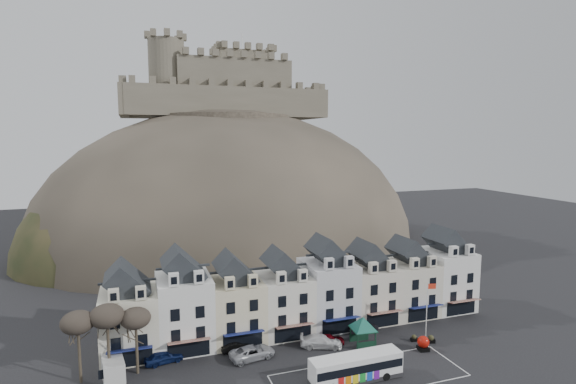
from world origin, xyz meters
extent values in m
plane|color=black|center=(0.00, 0.00, 0.00)|extent=(300.00, 300.00, 0.00)
cube|color=silver|center=(2.00, 1.25, 0.00)|extent=(22.00, 7.50, 0.01)
cube|color=silver|center=(-23.80, 16.00, 4.00)|extent=(6.80, 8.00, 8.00)
cube|color=black|center=(-23.80, 16.00, 9.20)|extent=(6.80, 5.76, 2.80)
cube|color=silver|center=(-25.30, 12.40, 8.90)|extent=(1.20, 0.80, 1.60)
cube|color=silver|center=(-22.30, 12.40, 8.90)|extent=(1.20, 0.80, 1.60)
cube|color=black|center=(-23.80, 11.97, 1.30)|extent=(5.10, 0.06, 2.20)
cube|color=navy|center=(-23.80, 11.30, 2.60)|extent=(5.10, 1.29, 0.43)
cube|color=white|center=(-17.00, 16.00, 4.60)|extent=(6.80, 8.00, 9.20)
cube|color=black|center=(-17.00, 16.00, 10.40)|extent=(6.80, 5.76, 2.80)
cube|color=white|center=(-18.50, 12.40, 10.10)|extent=(1.20, 0.80, 1.60)
cube|color=white|center=(-15.50, 12.40, 10.10)|extent=(1.20, 0.80, 1.60)
cube|color=black|center=(-17.00, 11.97, 1.30)|extent=(5.10, 0.06, 2.20)
cube|color=maroon|center=(-17.00, 11.30, 2.60)|extent=(5.10, 1.29, 0.43)
cube|color=beige|center=(-10.20, 16.00, 4.00)|extent=(6.80, 8.00, 8.00)
cube|color=black|center=(-10.20, 16.00, 9.20)|extent=(6.80, 5.76, 2.80)
cube|color=beige|center=(-11.70, 12.40, 8.90)|extent=(1.20, 0.80, 1.60)
cube|color=beige|center=(-8.70, 12.40, 8.90)|extent=(1.20, 0.80, 1.60)
cube|color=black|center=(-10.20, 11.97, 1.30)|extent=(5.10, 0.06, 2.20)
cube|color=navy|center=(-10.20, 11.30, 2.60)|extent=(5.10, 1.29, 0.43)
cube|color=silver|center=(-3.40, 16.00, 4.00)|extent=(6.80, 8.00, 8.00)
cube|color=black|center=(-3.40, 16.00, 9.20)|extent=(6.80, 5.76, 2.80)
cube|color=silver|center=(-4.90, 12.40, 8.90)|extent=(1.20, 0.80, 1.60)
cube|color=silver|center=(-1.90, 12.40, 8.90)|extent=(1.20, 0.80, 1.60)
cube|color=black|center=(-3.40, 11.97, 1.30)|extent=(5.10, 0.06, 2.20)
cube|color=maroon|center=(-3.40, 11.30, 2.60)|extent=(5.10, 1.29, 0.43)
cube|color=silver|center=(3.40, 16.00, 4.60)|extent=(6.80, 8.00, 9.20)
cube|color=black|center=(3.40, 16.00, 10.40)|extent=(6.80, 5.76, 2.80)
cube|color=silver|center=(1.90, 12.40, 10.10)|extent=(1.20, 0.80, 1.60)
cube|color=silver|center=(4.90, 12.40, 10.10)|extent=(1.20, 0.80, 1.60)
cube|color=black|center=(3.40, 11.97, 1.30)|extent=(5.10, 0.06, 2.20)
cube|color=navy|center=(3.40, 11.30, 2.60)|extent=(5.10, 1.29, 0.43)
cube|color=beige|center=(10.20, 16.00, 4.00)|extent=(6.80, 8.00, 8.00)
cube|color=black|center=(10.20, 16.00, 9.20)|extent=(6.80, 5.76, 2.80)
cube|color=beige|center=(8.70, 12.40, 8.90)|extent=(1.20, 0.80, 1.60)
cube|color=beige|center=(11.70, 12.40, 8.90)|extent=(1.20, 0.80, 1.60)
cube|color=black|center=(10.20, 11.97, 1.30)|extent=(5.10, 0.06, 2.20)
cube|color=maroon|center=(10.20, 11.30, 2.60)|extent=(5.10, 1.29, 0.43)
cube|color=beige|center=(17.00, 16.00, 4.00)|extent=(6.80, 8.00, 8.00)
cube|color=black|center=(17.00, 16.00, 9.20)|extent=(6.80, 5.76, 2.80)
cube|color=beige|center=(15.50, 12.40, 8.90)|extent=(1.20, 0.80, 1.60)
cube|color=beige|center=(18.50, 12.40, 8.90)|extent=(1.20, 0.80, 1.60)
cube|color=black|center=(17.00, 11.97, 1.30)|extent=(5.10, 0.06, 2.20)
cube|color=navy|center=(17.00, 11.30, 2.60)|extent=(5.10, 1.29, 0.43)
cube|color=white|center=(23.80, 16.00, 4.60)|extent=(6.80, 8.00, 9.20)
cube|color=black|center=(23.80, 16.00, 10.40)|extent=(6.80, 5.76, 2.80)
cube|color=white|center=(22.30, 12.40, 10.10)|extent=(1.20, 0.80, 1.60)
cube|color=white|center=(25.30, 12.40, 10.10)|extent=(1.20, 0.80, 1.60)
cube|color=black|center=(23.80, 11.97, 1.30)|extent=(5.10, 0.06, 2.20)
cube|color=maroon|center=(23.80, 11.30, 2.60)|extent=(5.10, 1.29, 0.43)
ellipsoid|color=#343028|center=(0.00, 70.00, 0.00)|extent=(96.00, 76.00, 68.00)
ellipsoid|color=#232F17|center=(-22.00, 64.00, 0.00)|extent=(52.00, 44.00, 42.00)
ellipsoid|color=#343028|center=(24.00, 74.00, 0.00)|extent=(56.00, 48.00, 46.00)
ellipsoid|color=#232F17|center=(-4.00, 56.00, 0.00)|extent=(40.00, 28.00, 28.00)
ellipsoid|color=#343028|center=(10.00, 58.00, 0.00)|extent=(36.00, 28.00, 24.00)
cylinder|color=#343028|center=(0.00, 70.00, 31.00)|extent=(30.00, 30.00, 3.00)
cube|color=#605949|center=(0.00, 66.00, 35.50)|extent=(48.00, 2.20, 7.00)
cube|color=#605949|center=(0.00, 86.00, 35.50)|extent=(48.00, 2.20, 7.00)
cube|color=#605949|center=(-24.00, 76.00, 35.50)|extent=(2.20, 22.00, 7.00)
cube|color=#605949|center=(24.00, 76.00, 35.50)|extent=(2.20, 22.00, 7.00)
cube|color=#605949|center=(2.00, 76.00, 41.00)|extent=(28.00, 18.00, 10.00)
cube|color=#605949|center=(6.00, 78.00, 42.50)|extent=(14.00, 12.00, 13.00)
cylinder|color=#605949|center=(-14.00, 72.00, 41.00)|extent=(8.40, 8.40, 18.00)
cylinder|color=silver|center=(6.00, 78.00, 51.50)|extent=(0.16, 0.16, 5.00)
cylinder|color=#332C20|center=(-29.00, 10.50, 2.87)|extent=(0.32, 0.32, 5.74)
ellipsoid|color=#383028|center=(-29.00, 10.50, 6.97)|extent=(3.61, 3.61, 2.54)
cylinder|color=#332C20|center=(-26.00, 10.50, 3.01)|extent=(0.32, 0.32, 6.02)
ellipsoid|color=#383028|center=(-26.00, 10.50, 7.31)|extent=(3.78, 3.78, 2.67)
cylinder|color=#332C20|center=(-23.00, 10.50, 2.73)|extent=(0.32, 0.32, 5.46)
ellipsoid|color=#383028|center=(-23.00, 10.50, 6.63)|extent=(3.43, 3.43, 2.42)
cube|color=#262628|center=(0.08, 0.84, 0.34)|extent=(10.70, 2.56, 0.49)
cube|color=white|center=(0.08, 0.84, 1.76)|extent=(10.70, 2.51, 2.45)
cube|color=black|center=(0.08, 0.84, 1.89)|extent=(10.49, 2.58, 0.92)
cube|color=white|center=(0.08, 0.84, 2.87)|extent=(10.49, 2.41, 0.24)
cube|color=orange|center=(5.37, 0.89, 2.70)|extent=(0.07, 1.17, 0.27)
cylinder|color=black|center=(3.30, -0.23, 0.44)|extent=(0.93, 0.32, 0.93)
cylinder|color=black|center=(3.28, 1.97, 0.44)|extent=(0.93, 0.32, 0.93)
cylinder|color=black|center=(-3.35, 1.92, 0.44)|extent=(0.93, 0.32, 0.93)
cube|color=#103120|center=(3.89, 9.63, 1.09)|extent=(0.15, 0.15, 2.18)
cube|color=#103120|center=(6.33, 9.41, 1.09)|extent=(0.15, 0.15, 2.18)
cube|color=#103120|center=(3.67, 7.18, 1.09)|extent=(0.15, 0.15, 2.18)
cube|color=#103120|center=(6.11, 6.97, 1.09)|extent=(0.15, 0.15, 2.18)
cube|color=#103120|center=(5.00, 8.30, 2.18)|extent=(3.24, 3.24, 0.11)
cone|color=#155D50|center=(5.00, 8.30, 2.99)|extent=(5.98, 5.98, 1.63)
cube|color=black|center=(11.59, 4.44, 0.24)|extent=(1.45, 1.45, 0.49)
sphere|color=#B2140A|center=(11.59, 4.44, 1.12)|extent=(1.52, 1.52, 1.52)
cylinder|color=silver|center=(13.58, 6.64, 4.06)|extent=(0.12, 0.12, 8.13)
cube|color=red|center=(14.11, 6.49, 7.52)|extent=(1.08, 0.34, 0.71)
cube|color=silver|center=(-25.68, 10.71, 1.18)|extent=(2.90, 5.40, 2.35)
cube|color=black|center=(-25.68, 10.71, 1.62)|extent=(2.12, 0.37, 1.01)
cube|color=black|center=(12.00, 7.00, 0.23)|extent=(0.96, 0.56, 0.46)
sphere|color=#232F17|center=(12.00, 7.00, 0.60)|extent=(0.64, 0.64, 0.64)
cube|color=black|center=(13.83, 5.86, 0.27)|extent=(1.17, 0.80, 0.53)
sphere|color=#232F17|center=(13.83, 5.86, 0.69)|extent=(0.75, 0.75, 0.75)
imported|color=#0E1B48|center=(-20.00, 12.00, 0.79)|extent=(4.88, 2.68, 1.57)
imported|color=black|center=(-11.07, 12.00, 0.65)|extent=(4.00, 1.61, 1.29)
imported|color=#B0B2B9|center=(-9.60, 9.50, 0.79)|extent=(5.91, 3.44, 1.57)
imported|color=white|center=(-0.40, 9.50, 0.79)|extent=(5.87, 4.00, 1.58)
imported|color=#5A050C|center=(0.80, 9.76, 0.70)|extent=(4.35, 2.45, 1.40)
imported|color=black|center=(6.92, 12.00, 0.73)|extent=(4.41, 1.54, 1.45)
camera|label=1|loc=(-22.61, -41.38, 27.16)|focal=28.00mm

